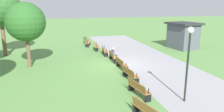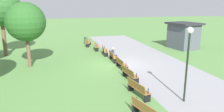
# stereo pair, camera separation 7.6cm
# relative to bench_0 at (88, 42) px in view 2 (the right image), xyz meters

# --- Properties ---
(ground_plane) EXTENTS (120.00, 120.00, 0.00)m
(ground_plane) POSITION_rel_bench_0_xyz_m (8.75, 1.25, -0.47)
(ground_plane) COLOR #5B8C47
(path_paving) EXTENTS (32.20, 5.79, 0.01)m
(path_paving) POSITION_rel_bench_0_xyz_m (8.75, 4.24, -0.47)
(path_paving) COLOR #939399
(path_paving) RESTS_ON ground
(bench_0) EXTENTS (1.85, 0.93, 0.89)m
(bench_0) POSITION_rel_bench_0_xyz_m (0.00, 0.00, 0.00)
(bench_0) COLOR #996633
(bench_0) RESTS_ON ground
(bench_1) EXTENTS (1.85, 0.81, 0.89)m
(bench_1) POSITION_rel_bench_0_xyz_m (2.46, 0.58, 0.00)
(bench_1) COLOR #996633
(bench_1) RESTS_ON ground
(bench_2) EXTENTS (1.83, 0.68, 0.89)m
(bench_2) POSITION_rel_bench_0_xyz_m (4.96, 0.96, 0.00)
(bench_2) COLOR #996633
(bench_2) RESTS_ON ground
(bench_3) EXTENTS (1.81, 0.54, 0.89)m
(bench_3) POSITION_rel_bench_0_xyz_m (7.49, 1.16, 0.00)
(bench_3) COLOR #996633
(bench_3) RESTS_ON ground
(bench_4) EXTENTS (1.81, 0.54, 0.89)m
(bench_4) POSITION_rel_bench_0_xyz_m (10.02, 1.16, 0.00)
(bench_4) COLOR #996633
(bench_4) RESTS_ON ground
(bench_5) EXTENTS (1.83, 0.68, 0.89)m
(bench_5) POSITION_rel_bench_0_xyz_m (12.54, 0.96, 0.00)
(bench_5) COLOR #996633
(bench_5) RESTS_ON ground
(bench_6) EXTENTS (1.85, 0.81, 0.89)m
(bench_6) POSITION_rel_bench_0_xyz_m (15.04, 0.58, 0.00)
(bench_6) COLOR #996633
(bench_6) RESTS_ON ground
(bench_7) EXTENTS (1.85, 0.93, 0.89)m
(bench_7) POSITION_rel_bench_0_xyz_m (17.50, 0.00, 0.00)
(bench_7) COLOR #996633
(bench_7) RESTS_ON ground
(person_seated) EXTENTS (0.33, 0.53, 1.20)m
(person_seated) POSITION_rel_bench_0_xyz_m (7.26, 1.31, 0.16)
(person_seated) COLOR #2D3347
(person_seated) RESTS_ON ground
(tree_2) EXTENTS (3.06, 3.06, 5.20)m
(tree_2) POSITION_rel_bench_0_xyz_m (7.45, -5.89, 3.17)
(tree_2) COLOR brown
(tree_2) RESTS_ON ground
(tree_4) EXTENTS (3.74, 3.74, 6.67)m
(tree_4) POSITION_rel_bench_0_xyz_m (2.74, -8.64, 4.30)
(tree_4) COLOR brown
(tree_4) RESTS_ON ground
(lamp_post) EXTENTS (0.32, 0.32, 3.94)m
(lamp_post) POSITION_rel_bench_0_xyz_m (16.25, 2.72, 2.28)
(lamp_post) COLOR black
(lamp_post) RESTS_ON ground
(trash_bin) EXTENTS (0.44, 0.44, 0.86)m
(trash_bin) POSITION_rel_bench_0_xyz_m (-1.54, -0.07, -0.04)
(trash_bin) COLOR #2D512D
(trash_bin) RESTS_ON ground
(kiosk) EXTENTS (3.86, 3.47, 2.96)m
(kiosk) POSITION_rel_bench_0_xyz_m (4.15, 10.40, 1.05)
(kiosk) COLOR #4C515B
(kiosk) RESTS_ON ground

